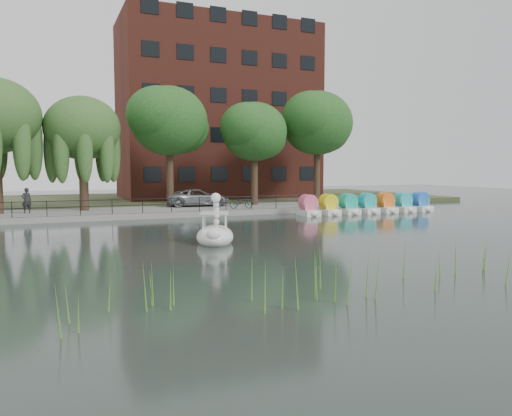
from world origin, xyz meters
TOP-DOWN VIEW (x-y plane):
  - ground_plane at (0.00, 0.00)m, footprint 120.00×120.00m
  - promenade at (0.00, 16.00)m, footprint 40.00×6.00m
  - kerb at (0.00, 13.05)m, footprint 40.00×0.25m
  - land_strip at (0.00, 30.00)m, footprint 60.00×22.00m
  - railing at (0.00, 13.25)m, footprint 32.00×0.05m
  - apartment_building at (7.00, 29.97)m, footprint 20.00×10.07m
  - willow_mid at (-7.50, 17.00)m, footprint 5.32×5.32m
  - broadleaf_center at (-1.00, 18.00)m, footprint 6.00×6.00m
  - broadleaf_right at (6.00, 17.50)m, footprint 5.40×5.40m
  - broadleaf_far at (12.50, 18.50)m, footprint 6.30×6.30m
  - minivan at (1.16, 17.62)m, footprint 3.15×5.88m
  - bicycle at (3.54, 14.18)m, footprint 1.04×1.82m
  - pedestrian at (-11.26, 16.05)m, footprint 0.81×0.65m
  - swan_boat at (-2.80, 1.03)m, footprint 2.56×3.13m
  - pedal_boat_row at (12.57, 10.84)m, footprint 11.35×1.70m
  - reed_bank at (2.00, -9.50)m, footprint 24.00×2.40m

SIDE VIEW (x-z plane):
  - ground_plane at x=0.00m, z-range 0.00..0.00m
  - land_strip at x=0.00m, z-range 0.00..0.36m
  - promenade at x=0.00m, z-range 0.00..0.40m
  - kerb at x=0.00m, z-range 0.00..0.40m
  - swan_boat at x=-2.80m, z-range -0.64..1.65m
  - reed_bank at x=2.00m, z-range 0.00..1.20m
  - pedal_boat_row at x=12.57m, z-range -0.09..1.31m
  - bicycle at x=3.54m, z-range 0.40..1.40m
  - railing at x=0.00m, z-range 0.65..1.65m
  - minivan at x=1.16m, z-range 0.40..1.97m
  - pedestrian at x=-11.26m, z-range 0.40..2.38m
  - willow_mid at x=-7.50m, z-range 2.17..10.32m
  - broadleaf_right at x=6.00m, z-range 2.22..10.55m
  - broadleaf_center at x=-1.00m, z-range 2.44..11.69m
  - broadleaf_far at x=12.50m, z-range 2.54..12.25m
  - apartment_building at x=7.00m, z-range 0.36..18.36m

